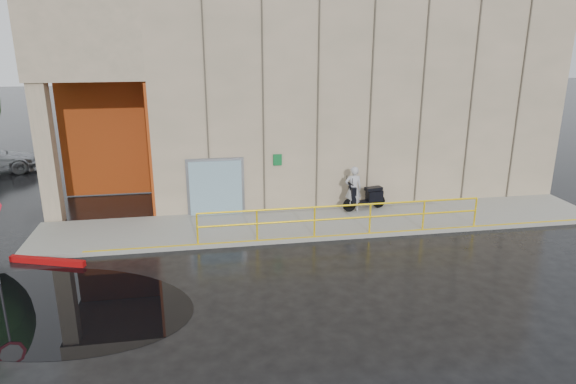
% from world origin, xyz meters
% --- Properties ---
extents(ground, '(120.00, 120.00, 0.00)m').
position_xyz_m(ground, '(0.00, 0.00, 0.00)').
color(ground, black).
rests_on(ground, ground).
extents(sidewalk, '(20.00, 3.00, 0.15)m').
position_xyz_m(sidewalk, '(4.00, 4.50, 0.07)').
color(sidewalk, gray).
rests_on(sidewalk, ground).
extents(building, '(20.00, 10.17, 8.00)m').
position_xyz_m(building, '(5.10, 10.98, 4.21)').
color(building, gray).
rests_on(building, ground).
extents(guardrail, '(9.56, 0.06, 1.03)m').
position_xyz_m(guardrail, '(4.25, 3.15, 0.68)').
color(guardrail, yellow).
rests_on(guardrail, sidewalk).
extents(person, '(0.66, 0.45, 1.73)m').
position_xyz_m(person, '(5.26, 5.35, 1.01)').
color(person, '#B1B0B5').
rests_on(person, sidewalk).
extents(scooter, '(1.79, 0.89, 1.36)m').
position_xyz_m(scooter, '(5.76, 5.43, 0.93)').
color(scooter, black).
rests_on(scooter, sidewalk).
extents(red_curb, '(2.32, 0.98, 0.18)m').
position_xyz_m(red_curb, '(-4.93, 2.68, 0.09)').
color(red_curb, '#9B0809').
rests_on(red_curb, ground).
extents(puddle, '(8.16, 6.39, 0.01)m').
position_xyz_m(puddle, '(-4.09, -0.04, 0.00)').
color(puddle, black).
rests_on(puddle, ground).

